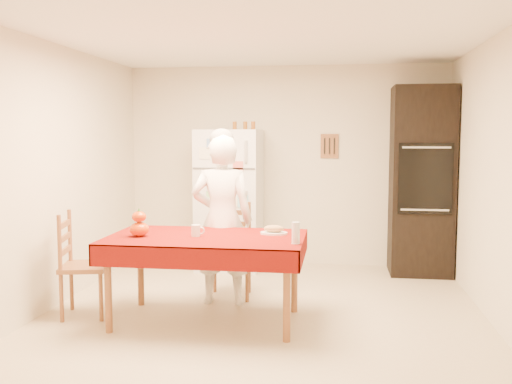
% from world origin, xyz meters
% --- Properties ---
extents(floor, '(4.50, 4.50, 0.00)m').
position_xyz_m(floor, '(0.00, 0.00, 0.00)').
color(floor, '#C3AA8D').
rests_on(floor, ground).
extents(room_shell, '(4.02, 4.52, 2.51)m').
position_xyz_m(room_shell, '(0.00, 0.00, 1.62)').
color(room_shell, beige).
rests_on(room_shell, ground).
extents(refrigerator, '(0.75, 0.74, 1.70)m').
position_xyz_m(refrigerator, '(-0.65, 1.88, 0.85)').
color(refrigerator, white).
rests_on(refrigerator, floor).
extents(oven_cabinet, '(0.70, 0.62, 2.20)m').
position_xyz_m(oven_cabinet, '(1.63, 1.93, 1.10)').
color(oven_cabinet, black).
rests_on(oven_cabinet, floor).
extents(dining_table, '(1.70, 1.00, 0.76)m').
position_xyz_m(dining_table, '(-0.46, -0.17, 0.69)').
color(dining_table, brown).
rests_on(dining_table, floor).
extents(chair_far, '(0.46, 0.44, 0.95)m').
position_xyz_m(chair_far, '(-0.41, 0.68, 0.51)').
color(chair_far, brown).
rests_on(chair_far, floor).
extents(chair_left, '(0.48, 0.50, 0.95)m').
position_xyz_m(chair_left, '(-1.65, -0.17, 0.51)').
color(chair_left, brown).
rests_on(chair_left, floor).
extents(seated_woman, '(0.62, 0.43, 1.64)m').
position_xyz_m(seated_woman, '(-0.44, 0.40, 0.82)').
color(seated_woman, white).
rests_on(seated_woman, floor).
extents(coffee_mug, '(0.08, 0.08, 0.10)m').
position_xyz_m(coffee_mug, '(-0.55, -0.20, 0.81)').
color(coffee_mug, white).
rests_on(coffee_mug, dining_table).
extents(pumpkin_lower, '(0.17, 0.17, 0.13)m').
position_xyz_m(pumpkin_lower, '(-1.03, -0.27, 0.82)').
color(pumpkin_lower, '#C95404').
rests_on(pumpkin_lower, dining_table).
extents(pumpkin_upper, '(0.12, 0.12, 0.09)m').
position_xyz_m(pumpkin_upper, '(-1.03, -0.27, 0.93)').
color(pumpkin_upper, red).
rests_on(pumpkin_upper, pumpkin_lower).
extents(wine_glass, '(0.07, 0.07, 0.18)m').
position_xyz_m(wine_glass, '(0.33, -0.41, 0.85)').
color(wine_glass, silver).
rests_on(wine_glass, dining_table).
extents(bread_plate, '(0.24, 0.24, 0.02)m').
position_xyz_m(bread_plate, '(0.11, 0.01, 0.77)').
color(bread_plate, white).
rests_on(bread_plate, dining_table).
extents(bread_loaf, '(0.18, 0.10, 0.06)m').
position_xyz_m(bread_loaf, '(0.11, 0.01, 0.81)').
color(bread_loaf, '#A67751').
rests_on(bread_loaf, bread_plate).
extents(spice_jar_left, '(0.05, 0.05, 0.10)m').
position_xyz_m(spice_jar_left, '(-0.59, 1.93, 1.75)').
color(spice_jar_left, '#8F521A').
rests_on(spice_jar_left, refrigerator).
extents(spice_jar_mid, '(0.05, 0.05, 0.10)m').
position_xyz_m(spice_jar_mid, '(-0.46, 1.93, 1.75)').
color(spice_jar_mid, brown).
rests_on(spice_jar_mid, refrigerator).
extents(spice_jar_right, '(0.05, 0.05, 0.10)m').
position_xyz_m(spice_jar_right, '(-0.37, 1.93, 1.75)').
color(spice_jar_right, '#95501B').
rests_on(spice_jar_right, refrigerator).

